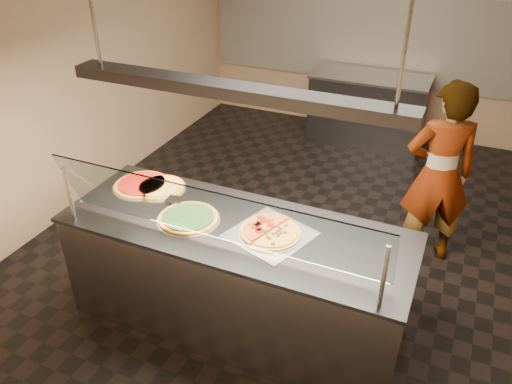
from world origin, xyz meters
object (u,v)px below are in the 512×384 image
at_px(perforated_tray, 270,234).
at_px(pizza_spinach, 189,218).
at_px(serving_counter, 237,275).
at_px(pizza_tomato, 142,184).
at_px(half_pizza_pepperoni, 257,227).
at_px(pizza_cheese, 160,187).
at_px(heat_lamp_housing, 232,90).
at_px(half_pizza_sausage, 284,235).
at_px(prep_table, 368,108).
at_px(pizza_spatula, 173,193).
at_px(worker, 439,175).
at_px(sneeze_guard, 211,216).

xyz_separation_m(perforated_tray, pizza_spinach, (-0.62, -0.07, 0.01)).
xyz_separation_m(serving_counter, pizza_tomato, (-0.95, 0.21, 0.48)).
xyz_separation_m(serving_counter, half_pizza_pepperoni, (0.17, 0.01, 0.50)).
xyz_separation_m(pizza_cheese, heat_lamp_housing, (0.79, -0.23, 1.01)).
bearing_deg(pizza_cheese, half_pizza_sausage, -11.10).
bearing_deg(prep_table, pizza_spatula, -101.56).
xyz_separation_m(half_pizza_sausage, pizza_spinach, (-0.72, -0.07, -0.01)).
xyz_separation_m(serving_counter, prep_table, (0.13, 3.88, 0.00)).
distance_m(half_pizza_pepperoni, worker, 1.86).
bearing_deg(pizza_tomato, prep_table, 73.54).
bearing_deg(half_pizza_sausage, sneeze_guard, -136.91).
bearing_deg(perforated_tray, half_pizza_sausage, 0.01).
xyz_separation_m(half_pizza_sausage, pizza_cheese, (-1.17, 0.23, -0.01)).
xyz_separation_m(pizza_spatula, prep_table, (0.76, 3.71, -0.49)).
height_order(half_pizza_pepperoni, worker, worker).
height_order(pizza_tomato, prep_table, pizza_tomato).
height_order(pizza_spatula, heat_lamp_housing, heat_lamp_housing).
xyz_separation_m(perforated_tray, pizza_tomato, (-1.23, 0.20, 0.01)).
bearing_deg(prep_table, pizza_cheese, -104.19).
distance_m(half_pizza_sausage, pizza_spatula, 1.02).
bearing_deg(half_pizza_pepperoni, pizza_spatula, 168.69).
height_order(sneeze_guard, pizza_cheese, sneeze_guard).
bearing_deg(pizza_tomato, heat_lamp_housing, -12.42).
bearing_deg(worker, heat_lamp_housing, 27.03).
bearing_deg(half_pizza_sausage, pizza_cheese, 168.90).
bearing_deg(pizza_cheese, serving_counter, -16.48).
relative_size(sneeze_guard, prep_table, 1.52).
relative_size(pizza_cheese, heat_lamp_housing, 0.18).
bearing_deg(pizza_cheese, perforated_tray, -12.10).
xyz_separation_m(perforated_tray, pizza_spatula, (-0.90, 0.16, 0.02)).
relative_size(sneeze_guard, pizza_cheese, 5.57).
distance_m(serving_counter, half_pizza_sausage, 0.62).
bearing_deg(serving_counter, half_pizza_pepperoni, 2.23).
distance_m(pizza_cheese, worker, 2.42).
height_order(serving_counter, pizza_tomato, pizza_tomato).
height_order(sneeze_guard, perforated_tray, sneeze_guard).
bearing_deg(pizza_tomato, serving_counter, -12.42).
bearing_deg(perforated_tray, pizza_tomato, 170.55).
xyz_separation_m(perforated_tray, worker, (0.99, 1.51, -0.07)).
xyz_separation_m(serving_counter, worker, (1.26, 1.51, 0.40)).
xyz_separation_m(pizza_spatula, heat_lamp_housing, (0.63, -0.17, 0.99)).
relative_size(pizza_cheese, prep_table, 0.27).
relative_size(pizza_spinach, pizza_tomato, 1.01).
height_order(perforated_tray, pizza_tomato, pizza_tomato).
height_order(sneeze_guard, pizza_tomato, sneeze_guard).
distance_m(pizza_cheese, prep_table, 3.79).
relative_size(pizza_cheese, worker, 0.24).
bearing_deg(half_pizza_pepperoni, pizza_cheese, 166.71).
xyz_separation_m(serving_counter, pizza_spatula, (-0.63, 0.17, 0.49)).
xyz_separation_m(sneeze_guard, half_pizza_pepperoni, (0.17, 0.35, -0.26)).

